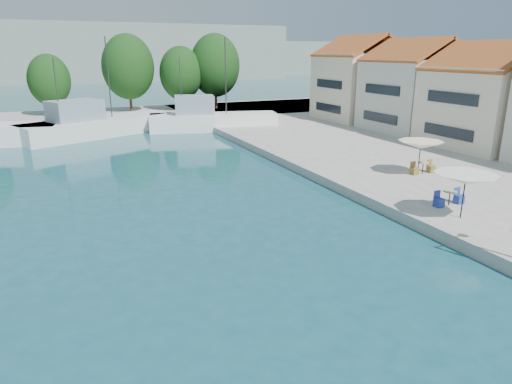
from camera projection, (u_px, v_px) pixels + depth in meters
name	position (u px, v px, depth m)	size (l,w,h in m)	color
quay_right	(497.00, 158.00, 35.79)	(32.00, 92.00, 0.60)	gray
quay_far	(68.00, 119.00, 56.64)	(90.00, 16.00, 0.60)	gray
hill_east	(190.00, 58.00, 172.28)	(140.00, 40.00, 12.00)	gray
building_04	(491.00, 93.00, 37.79)	(9.00, 8.80, 9.20)	#F2DFC1
building_05	(415.00, 84.00, 45.59)	(8.40, 8.80, 9.70)	beige
building_06	(361.00, 77.00, 53.40)	(9.00, 8.80, 10.20)	beige
trawler_03	(95.00, 126.00, 46.58)	(16.13, 10.39, 10.20)	silver
trawler_04	(211.00, 120.00, 50.21)	(14.29, 6.82, 10.20)	white
tree_05	(49.00, 80.00, 56.57)	(5.08, 5.08, 7.52)	#3F2B19
tree_06	(128.00, 67.00, 60.16)	(6.78, 6.78, 10.04)	#3F2B19
tree_07	(181.00, 73.00, 61.80)	(5.74, 5.74, 8.49)	#3F2B19
tree_08	(215.00, 65.00, 63.41)	(6.89, 6.89, 10.20)	#3F2B19
umbrella_white	(466.00, 179.00, 21.58)	(2.96, 2.96, 2.21)	black
umbrella_cream	(421.00, 145.00, 29.32)	(2.89, 2.89, 2.23)	black
cafe_table_02	(449.00, 200.00, 23.87)	(1.82, 0.70, 0.76)	black
cafe_table_03	(423.00, 169.00, 30.09)	(1.82, 0.70, 0.76)	black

